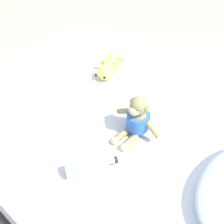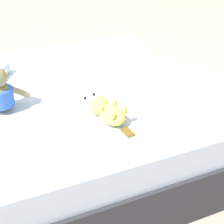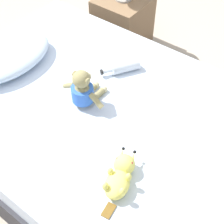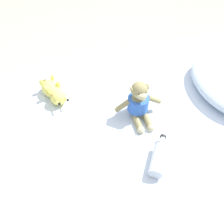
{
  "view_description": "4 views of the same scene",
  "coord_description": "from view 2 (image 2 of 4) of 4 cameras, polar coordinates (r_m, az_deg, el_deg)",
  "views": [
    {
      "loc": [
        0.82,
        0.68,
        1.66
      ],
      "look_at": [
        -0.02,
        -0.08,
        0.54
      ],
      "focal_mm": 47.79,
      "sensor_mm": 36.0,
      "label": 1
    },
    {
      "loc": [
        -1.57,
        0.11,
        1.39
      ],
      "look_at": [
        -0.36,
        -0.4,
        0.53
      ],
      "focal_mm": 53.82,
      "sensor_mm": 36.0,
      "label": 2
    },
    {
      "loc": [
        -0.92,
        -0.8,
        1.77
      ],
      "look_at": [
        -0.04,
        -0.13,
        0.52
      ],
      "focal_mm": 51.05,
      "sensor_mm": 36.0,
      "label": 3
    },
    {
      "loc": [
        1.01,
        -0.4,
        1.73
      ],
      "look_at": [
        0.01,
        -0.11,
        0.59
      ],
      "focal_mm": 45.96,
      "sensor_mm": 36.0,
      "label": 4
    }
  ],
  "objects": [
    {
      "name": "bed",
      "position": [
        1.96,
        -14.95,
        -4.49
      ],
      "size": [
        1.41,
        2.02,
        0.47
      ],
      "color": "#2D2D33",
      "rests_on": "ground_plane"
    },
    {
      "name": "plush_monkey",
      "position": [
        1.74,
        -18.45,
        3.1
      ],
      "size": [
        0.23,
        0.29,
        0.24
      ],
      "color": "#8E8456",
      "rests_on": "bed"
    },
    {
      "name": "plush_yellow_creature",
      "position": [
        1.61,
        -1.0,
        0.27
      ],
      "size": [
        0.32,
        0.17,
        0.1
      ],
      "color": "#EAE066",
      "rests_on": "bed"
    },
    {
      "name": "ground_plane",
      "position": [
        2.1,
        -14.05,
        -9.53
      ],
      "size": [
        16.0,
        16.0,
        0.0
      ],
      "primitive_type": "plane",
      "color": "#B7A893"
    }
  ]
}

